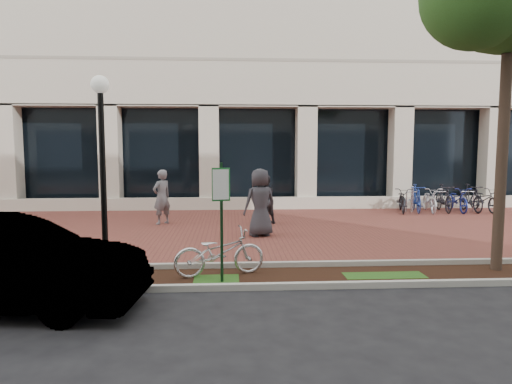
{
  "coord_description": "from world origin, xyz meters",
  "views": [
    {
      "loc": [
        -1.19,
        -13.97,
        2.57
      ],
      "look_at": [
        -0.41,
        -0.8,
        1.25
      ],
      "focal_mm": 32.0,
      "sensor_mm": 36.0,
      "label": 1
    }
  ],
  "objects": [
    {
      "name": "pedestrian_left",
      "position": [
        -3.41,
        1.12,
        0.91
      ],
      "size": [
        0.78,
        0.77,
        1.81
      ],
      "primitive_type": "imported",
      "rotation": [
        0.0,
        0.0,
        3.92
      ],
      "color": "slate",
      "rests_on": "ground"
    },
    {
      "name": "bike_rack_cluster",
      "position": [
        7.21,
        3.34,
        0.51
      ],
      "size": [
        4.23,
        1.97,
        1.09
      ],
      "rotation": [
        0.0,
        0.0,
        -0.17
      ],
      "color": "black",
      "rests_on": "ground"
    },
    {
      "name": "sedan_near_curb",
      "position": [
        -4.76,
        -6.77,
        0.73
      ],
      "size": [
        4.56,
        1.98,
        1.46
      ],
      "primitive_type": "imported",
      "rotation": [
        0.0,
        0.0,
        1.47
      ],
      "color": "#A4A3A8",
      "rests_on": "ground"
    },
    {
      "name": "locked_bicycle",
      "position": [
        -1.39,
        -5.06,
        0.48
      ],
      "size": [
        1.92,
        1.06,
        0.96
      ],
      "primitive_type": "imported",
      "rotation": [
        0.0,
        0.0,
        1.82
      ],
      "color": "silver",
      "rests_on": "ground"
    },
    {
      "name": "pedestrian_right",
      "position": [
        -0.31,
        -1.09,
        0.97
      ],
      "size": [
        1.11,
        0.91,
        1.95
      ],
      "primitive_type": "imported",
      "rotation": [
        0.0,
        0.0,
        3.5
      ],
      "color": "#2E2D33",
      "rests_on": "ground"
    },
    {
      "name": "lamppost",
      "position": [
        -3.74,
        -4.6,
        2.25
      ],
      "size": [
        0.36,
        0.36,
        3.97
      ],
      "color": "black",
      "rests_on": "ground"
    },
    {
      "name": "pedestrian_mid",
      "position": [
        -0.03,
        0.92,
        0.82
      ],
      "size": [
        1.0,
        0.96,
        1.63
      ],
      "primitive_type": "imported",
      "rotation": [
        0.0,
        0.0,
        3.75
      ],
      "color": "#2B2A2F",
      "rests_on": "ground"
    },
    {
      "name": "ground",
      "position": [
        0.0,
        0.0,
        0.0
      ],
      "size": [
        120.0,
        120.0,
        0.0
      ],
      "primitive_type": "plane",
      "color": "black",
      "rests_on": "ground"
    },
    {
      "name": "bollard",
      "position": [
        5.96,
        3.36,
        0.52
      ],
      "size": [
        0.12,
        0.12,
        1.03
      ],
      "color": "#BDBCC1",
      "rests_on": "ground"
    },
    {
      "name": "brick_plaza",
      "position": [
        0.0,
        0.0,
        0.01
      ],
      "size": [
        40.0,
        9.0,
        0.01
      ],
      "primitive_type": "cube",
      "color": "brown",
      "rests_on": "ground"
    },
    {
      "name": "parking_sign",
      "position": [
        -1.34,
        -5.51,
        1.46
      ],
      "size": [
        0.34,
        0.07,
        2.28
      ],
      "rotation": [
        0.0,
        0.0,
        0.18
      ],
      "color": "#123319",
      "rests_on": "ground"
    },
    {
      "name": "planting_strip",
      "position": [
        0.0,
        -5.25,
        0.01
      ],
      "size": [
        40.0,
        1.5,
        0.01
      ],
      "primitive_type": "cube",
      "color": "black",
      "rests_on": "ground"
    },
    {
      "name": "curb_street_side",
      "position": [
        0.0,
        -6.0,
        0.06
      ],
      "size": [
        40.0,
        0.12,
        0.12
      ],
      "primitive_type": "cube",
      "color": "#A8A89F",
      "rests_on": "ground"
    },
    {
      "name": "curb_plaza_side",
      "position": [
        0.0,
        -4.5,
        0.06
      ],
      "size": [
        40.0,
        0.12,
        0.12
      ],
      "primitive_type": "cube",
      "color": "#A8A89F",
      "rests_on": "ground"
    },
    {
      "name": "near_office_building",
      "position": [
        0.0,
        10.47,
        10.05
      ],
      "size": [
        40.0,
        12.12,
        16.0
      ],
      "color": "beige",
      "rests_on": "ground"
    }
  ]
}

